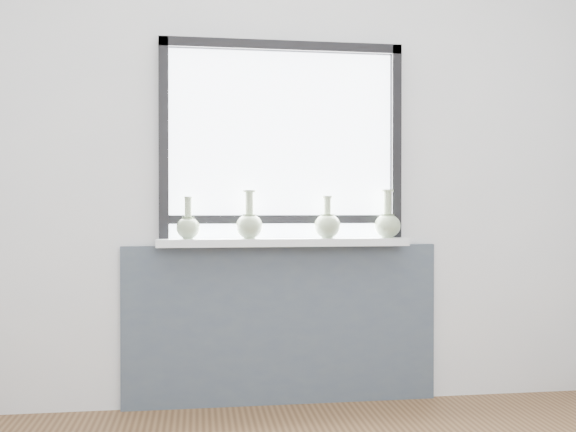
{
  "coord_description": "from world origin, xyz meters",
  "views": [
    {
      "loc": [
        -0.45,
        -1.64,
        1.06
      ],
      "look_at": [
        0.0,
        1.55,
        1.02
      ],
      "focal_mm": 40.0,
      "sensor_mm": 36.0,
      "label": 1
    }
  ],
  "objects": [
    {
      "name": "window",
      "position": [
        0.0,
        1.77,
        1.44
      ],
      "size": [
        1.3,
        0.06,
        1.05
      ],
      "color": "black",
      "rests_on": "windowsill"
    },
    {
      "name": "back_wall",
      "position": [
        0.0,
        1.81,
        1.3
      ],
      "size": [
        3.6,
        0.02,
        2.6
      ],
      "primitive_type": "cube",
      "color": "silver",
      "rests_on": "ground"
    },
    {
      "name": "apron_panel",
      "position": [
        0.0,
        1.78,
        0.43
      ],
      "size": [
        1.7,
        0.03,
        0.86
      ],
      "primitive_type": "cube",
      "color": "#414C55",
      "rests_on": "ground"
    },
    {
      "name": "vase_d",
      "position": [
        0.56,
        1.69,
        0.98
      ],
      "size": [
        0.14,
        0.14,
        0.26
      ],
      "rotation": [
        0.0,
        0.0,
        -0.24
      ],
      "color": "#96AC86",
      "rests_on": "windowsill"
    },
    {
      "name": "vase_a",
      "position": [
        -0.5,
        1.7,
        0.97
      ],
      "size": [
        0.12,
        0.12,
        0.22
      ],
      "rotation": [
        0.0,
        0.0,
        0.42
      ],
      "color": "#96AC86",
      "rests_on": "windowsill"
    },
    {
      "name": "vase_b",
      "position": [
        -0.18,
        1.69,
        0.98
      ],
      "size": [
        0.14,
        0.14,
        0.25
      ],
      "rotation": [
        0.0,
        0.0,
        0.32
      ],
      "color": "#96AC86",
      "rests_on": "windowsill"
    },
    {
      "name": "vase_c",
      "position": [
        0.23,
        1.69,
        0.97
      ],
      "size": [
        0.14,
        0.14,
        0.22
      ],
      "rotation": [
        0.0,
        0.0,
        -0.17
      ],
      "color": "#96AC86",
      "rests_on": "windowsill"
    },
    {
      "name": "windowsill",
      "position": [
        0.0,
        1.71,
        0.88
      ],
      "size": [
        1.32,
        0.18,
        0.04
      ],
      "primitive_type": "cube",
      "color": "silver",
      "rests_on": "apron_panel"
    }
  ]
}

